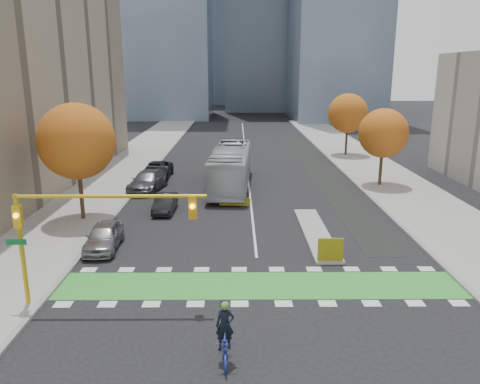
{
  "coord_description": "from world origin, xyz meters",
  "views": [
    {
      "loc": [
        -1.12,
        -19.65,
        10.23
      ],
      "look_at": [
        -0.92,
        8.3,
        3.0
      ],
      "focal_mm": 35.0,
      "sensor_mm": 36.0,
      "label": 1
    }
  ],
  "objects_px": {
    "tree_west": "(77,141)",
    "traffic_signal_west": "(78,220)",
    "tree_east_near": "(383,133)",
    "parked_car_d": "(157,170)",
    "cyclist": "(225,342)",
    "bus": "(231,167)",
    "parked_car_c": "(148,181)",
    "parked_car_a": "(104,236)",
    "hazard_board": "(331,250)",
    "tree_east_far": "(348,113)",
    "parked_car_b": "(165,203)"
  },
  "relations": [
    {
      "from": "tree_east_far",
      "to": "traffic_signal_west",
      "type": "relative_size",
      "value": 0.9
    },
    {
      "from": "hazard_board",
      "to": "tree_east_near",
      "type": "distance_m",
      "value": 19.93
    },
    {
      "from": "bus",
      "to": "parked_car_a",
      "type": "xyz_separation_m",
      "value": [
        -7.32,
        -15.13,
        -1.11
      ]
    },
    {
      "from": "parked_car_a",
      "to": "hazard_board",
      "type": "bearing_deg",
      "value": -12.91
    },
    {
      "from": "cyclist",
      "to": "bus",
      "type": "xyz_separation_m",
      "value": [
        -0.13,
        26.33,
        1.08
      ]
    },
    {
      "from": "tree_east_near",
      "to": "parked_car_b",
      "type": "height_order",
      "value": "tree_east_near"
    },
    {
      "from": "tree_west",
      "to": "bus",
      "type": "xyz_separation_m",
      "value": [
        10.32,
        9.63,
        -3.74
      ]
    },
    {
      "from": "traffic_signal_west",
      "to": "parked_car_b",
      "type": "relative_size",
      "value": 2.12
    },
    {
      "from": "hazard_board",
      "to": "tree_east_far",
      "type": "xyz_separation_m",
      "value": [
        8.5,
        33.8,
        4.44
      ]
    },
    {
      "from": "parked_car_b",
      "to": "tree_east_near",
      "type": "bearing_deg",
      "value": 24.4
    },
    {
      "from": "tree_west",
      "to": "cyclist",
      "type": "bearing_deg",
      "value": -57.96
    },
    {
      "from": "bus",
      "to": "parked_car_c",
      "type": "height_order",
      "value": "bus"
    },
    {
      "from": "bus",
      "to": "parked_car_d",
      "type": "distance_m",
      "value": 8.4
    },
    {
      "from": "tree_east_far",
      "to": "cyclist",
      "type": "relative_size",
      "value": 3.22
    },
    {
      "from": "cyclist",
      "to": "bus",
      "type": "distance_m",
      "value": 26.35
    },
    {
      "from": "hazard_board",
      "to": "parked_car_d",
      "type": "height_order",
      "value": "parked_car_d"
    },
    {
      "from": "traffic_signal_west",
      "to": "cyclist",
      "type": "bearing_deg",
      "value": -33.29
    },
    {
      "from": "traffic_signal_west",
      "to": "hazard_board",
      "type": "bearing_deg",
      "value": 21.55
    },
    {
      "from": "hazard_board",
      "to": "tree_east_near",
      "type": "relative_size",
      "value": 0.2
    },
    {
      "from": "tree_east_near",
      "to": "parked_car_b",
      "type": "xyz_separation_m",
      "value": [
        -18.5,
        -7.95,
        -4.2
      ]
    },
    {
      "from": "hazard_board",
      "to": "bus",
      "type": "bearing_deg",
      "value": 108.04
    },
    {
      "from": "parked_car_b",
      "to": "hazard_board",
      "type": "bearing_deg",
      "value": -42.02
    },
    {
      "from": "parked_car_a",
      "to": "parked_car_c",
      "type": "relative_size",
      "value": 0.77
    },
    {
      "from": "tree_west",
      "to": "traffic_signal_west",
      "type": "height_order",
      "value": "tree_west"
    },
    {
      "from": "tree_east_near",
      "to": "parked_car_d",
      "type": "xyz_separation_m",
      "value": [
        -21.0,
        3.59,
        -4.09
      ]
    },
    {
      "from": "cyclist",
      "to": "parked_car_b",
      "type": "distance_m",
      "value": 19.4
    },
    {
      "from": "parked_car_d",
      "to": "parked_car_a",
      "type": "bearing_deg",
      "value": -89.06
    },
    {
      "from": "tree_west",
      "to": "cyclist",
      "type": "relative_size",
      "value": 3.47
    },
    {
      "from": "cyclist",
      "to": "tree_east_far",
      "type": "bearing_deg",
      "value": 68.66
    },
    {
      "from": "parked_car_c",
      "to": "parked_car_d",
      "type": "relative_size",
      "value": 1.05
    },
    {
      "from": "cyclist",
      "to": "parked_car_c",
      "type": "relative_size",
      "value": 0.4
    },
    {
      "from": "traffic_signal_west",
      "to": "parked_car_c",
      "type": "distance_m",
      "value": 21.36
    },
    {
      "from": "traffic_signal_west",
      "to": "cyclist",
      "type": "height_order",
      "value": "traffic_signal_west"
    },
    {
      "from": "parked_car_c",
      "to": "parked_car_d",
      "type": "distance_m",
      "value": 5.0
    },
    {
      "from": "cyclist",
      "to": "parked_car_b",
      "type": "relative_size",
      "value": 0.59
    },
    {
      "from": "traffic_signal_west",
      "to": "parked_car_c",
      "type": "height_order",
      "value": "traffic_signal_west"
    },
    {
      "from": "tree_west",
      "to": "traffic_signal_west",
      "type": "distance_m",
      "value": 13.25
    },
    {
      "from": "bus",
      "to": "parked_car_c",
      "type": "relative_size",
      "value": 2.3
    },
    {
      "from": "parked_car_d",
      "to": "parked_car_b",
      "type": "bearing_deg",
      "value": -76.83
    },
    {
      "from": "tree_west",
      "to": "parked_car_d",
      "type": "distance_m",
      "value": 14.73
    },
    {
      "from": "hazard_board",
      "to": "bus",
      "type": "height_order",
      "value": "bus"
    },
    {
      "from": "tree_east_near",
      "to": "parked_car_d",
      "type": "relative_size",
      "value": 1.27
    },
    {
      "from": "bus",
      "to": "parked_car_b",
      "type": "bearing_deg",
      "value": -118.99
    },
    {
      "from": "tree_west",
      "to": "cyclist",
      "type": "height_order",
      "value": "tree_west"
    },
    {
      "from": "parked_car_c",
      "to": "parked_car_d",
      "type": "height_order",
      "value": "parked_car_c"
    },
    {
      "from": "tree_east_far",
      "to": "cyclist",
      "type": "xyz_separation_m",
      "value": [
        -14.05,
        -42.7,
        -4.45
      ]
    },
    {
      "from": "traffic_signal_west",
      "to": "parked_car_c",
      "type": "bearing_deg",
      "value": 92.9
    },
    {
      "from": "tree_west",
      "to": "traffic_signal_west",
      "type": "xyz_separation_m",
      "value": [
        4.07,
        -12.51,
        -1.58
      ]
    },
    {
      "from": "tree_west",
      "to": "parked_car_c",
      "type": "relative_size",
      "value": 1.4
    },
    {
      "from": "tree_east_far",
      "to": "parked_car_b",
      "type": "relative_size",
      "value": 1.9
    }
  ]
}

